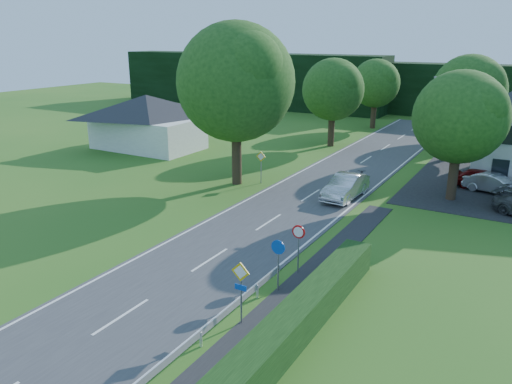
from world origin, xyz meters
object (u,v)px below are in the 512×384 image
Objects in this scene: parked_car_silver_a at (495,184)px; parked_car_red at (484,179)px; parasol at (473,169)px; motorcycle at (361,175)px; moving_car at (346,187)px; streetlight at (456,129)px.

parked_car_red is at bearing 63.04° from parked_car_silver_a.
parasol is at bearing 45.85° from parked_car_silver_a.
parked_car_silver_a is at bearing -5.11° from motorcycle.
moving_car is 10.50m from parked_car_red.
parked_car_red is at bearing -64.73° from parasol.
moving_car is 2.83× the size of motorcycle.
parasol is (7.29, 4.37, 0.41)m from motorcycle.
moving_car is 2.55× the size of parasol.
motorcycle is 0.90× the size of parasol.
parked_car_silver_a is (9.06, 1.63, 0.22)m from motorcycle.
streetlight is 1.65× the size of moving_car.
parked_car_red is at bearing 0.14° from motorcycle.
streetlight reaches higher than parasol.
parked_car_silver_a is at bearing 38.35° from moving_car.
parked_car_red is 2.31m from parasol.
parked_car_red is (7.81, 7.01, -0.09)m from moving_car.
streetlight reaches higher than moving_car.
moving_car is 1.19× the size of parked_car_silver_a.
moving_car is (-5.80, -5.36, -3.62)m from streetlight.
parasol is at bearing 74.70° from streetlight.
parked_car_red is at bearing 39.53° from streetlight.
parked_car_red is at bearing 43.79° from moving_car.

